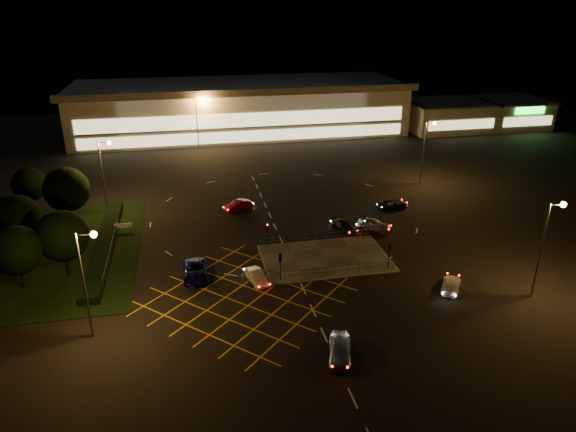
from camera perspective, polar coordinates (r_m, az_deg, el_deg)
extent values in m
plane|color=black|center=(60.36, 1.80, -4.06)|extent=(180.00, 180.00, 0.00)
cube|color=#4C4944|center=(59.08, 4.14, -4.68)|extent=(14.00, 9.00, 0.12)
cube|color=black|center=(66.11, -23.91, -3.62)|extent=(18.00, 30.00, 0.08)
cube|color=black|center=(64.95, -19.69, -2.96)|extent=(2.00, 26.00, 1.00)
cube|color=beige|center=(117.13, -5.38, 11.80)|extent=(70.00, 25.00, 10.00)
cube|color=slate|center=(116.24, -5.47, 14.31)|extent=(72.00, 26.50, 0.60)
cube|color=#FFEAA5|center=(104.92, -4.55, 10.53)|extent=(66.00, 0.20, 3.00)
cube|color=#FFEAA5|center=(105.65, -4.50, 8.83)|extent=(66.00, 0.20, 2.20)
cube|color=beige|center=(123.86, 17.16, 10.56)|extent=(18.00, 14.00, 6.00)
cube|color=slate|center=(123.28, 17.33, 11.99)|extent=(18.80, 14.80, 0.40)
cube|color=#FFEAA5|center=(117.95, 18.74, 9.59)|extent=(15.30, 0.20, 2.00)
cube|color=beige|center=(132.21, 23.38, 10.45)|extent=(14.00, 14.00, 6.00)
cube|color=slate|center=(131.67, 23.59, 11.78)|extent=(14.80, 14.80, 0.40)
cube|color=#FFEAA5|center=(126.69, 25.11, 9.51)|extent=(11.90, 0.20, 2.00)
cube|color=#19E533|center=(126.17, 25.32, 10.55)|extent=(7.00, 0.30, 1.40)
cylinder|color=slate|center=(46.96, -21.68, -7.32)|extent=(0.20, 0.20, 10.00)
cylinder|color=slate|center=(44.73, -21.68, -1.93)|extent=(1.40, 0.12, 0.12)
sphere|color=orange|center=(44.62, -20.79, -1.93)|extent=(0.56, 0.56, 0.56)
cylinder|color=slate|center=(55.13, 26.23, -3.55)|extent=(0.20, 0.20, 10.00)
cylinder|color=slate|center=(53.80, 27.71, 1.13)|extent=(1.40, 0.12, 0.12)
sphere|color=orange|center=(54.25, 28.27, 1.13)|extent=(0.56, 0.56, 0.56)
cylinder|color=slate|center=(74.57, -19.86, 4.06)|extent=(0.20, 0.20, 10.00)
cylinder|color=slate|center=(73.17, -19.82, 7.67)|extent=(1.40, 0.12, 0.12)
sphere|color=orange|center=(73.09, -19.27, 7.68)|extent=(0.56, 0.56, 0.56)
cylinder|color=slate|center=(84.12, 14.78, 6.73)|extent=(0.20, 0.20, 10.00)
cylinder|color=slate|center=(83.28, 15.55, 9.91)|extent=(1.40, 0.12, 0.12)
sphere|color=orange|center=(83.61, 15.98, 9.87)|extent=(0.56, 0.56, 0.56)
cylinder|color=slate|center=(102.76, -10.06, 9.99)|extent=(0.20, 0.20, 10.00)
cylinder|color=slate|center=(101.84, -9.85, 12.65)|extent=(1.40, 0.12, 0.12)
sphere|color=orange|center=(101.88, -9.44, 12.65)|extent=(0.56, 0.56, 0.56)
cylinder|color=slate|center=(113.09, 10.95, 11.09)|extent=(0.20, 0.20, 10.00)
cylinder|color=slate|center=(112.50, 11.47, 13.48)|extent=(1.40, 0.12, 0.12)
sphere|color=orange|center=(112.79, 11.81, 13.46)|extent=(0.56, 0.56, 0.56)
cylinder|color=black|center=(53.66, -0.86, -5.76)|extent=(0.10, 0.10, 3.00)
cube|color=black|center=(53.10, -0.87, -4.62)|extent=(0.28, 0.18, 0.90)
sphere|color=#19FF33|center=(53.21, -0.90, -4.56)|extent=(0.16, 0.16, 0.16)
cylinder|color=black|center=(56.88, 11.13, -4.47)|extent=(0.10, 0.10, 3.00)
cube|color=black|center=(56.34, 11.22, -3.39)|extent=(0.28, 0.18, 0.90)
sphere|color=#19FF33|center=(56.45, 11.17, -3.33)|extent=(0.16, 0.16, 0.16)
cylinder|color=black|center=(60.69, -2.30, -2.21)|extent=(0.10, 0.10, 3.00)
cube|color=black|center=(60.19, -2.32, -1.17)|extent=(0.28, 0.18, 0.90)
sphere|color=#FF0C0C|center=(60.08, -2.30, -1.22)|extent=(0.16, 0.16, 0.16)
cylinder|color=black|center=(63.55, 8.43, -1.25)|extent=(0.10, 0.10, 3.00)
cube|color=black|center=(63.08, 8.49, -0.26)|extent=(0.28, 0.18, 0.90)
sphere|color=#19FF33|center=(62.96, 8.53, -0.30)|extent=(0.16, 0.16, 0.16)
cylinder|color=black|center=(59.18, -27.39, -6.07)|extent=(0.36, 0.36, 2.52)
sphere|color=black|center=(57.89, -27.94, -3.39)|extent=(5.04, 5.04, 5.04)
cylinder|color=black|center=(66.62, -27.44, -2.83)|extent=(0.36, 0.36, 2.70)
sphere|color=black|center=(65.40, -27.96, -0.21)|extent=(5.40, 5.40, 5.40)
cylinder|color=black|center=(72.75, -22.96, 0.13)|extent=(0.36, 0.36, 2.88)
sphere|color=black|center=(71.57, -23.39, 2.73)|extent=(5.76, 5.76, 5.76)
cylinder|color=black|center=(79.72, -26.43, 1.24)|extent=(0.36, 0.36, 2.34)
sphere|color=black|center=(78.83, -26.79, 3.17)|extent=(4.68, 4.68, 4.68)
cylinder|color=black|center=(59.84, -23.28, -4.88)|extent=(0.36, 0.36, 2.70)
sphere|color=black|center=(58.48, -23.78, -2.01)|extent=(5.40, 5.40, 5.40)
imported|color=#B8BABF|center=(43.88, 5.79, -14.51)|extent=(3.11, 4.90, 1.56)
imported|color=silver|center=(54.08, -3.51, -6.76)|extent=(2.21, 4.06, 1.27)
imported|color=#0C0D49|center=(55.63, -10.26, -6.07)|extent=(2.51, 5.43, 1.51)
imported|color=black|center=(66.05, 6.21, -1.13)|extent=(2.87, 4.50, 1.21)
imported|color=#B7B9BF|center=(66.75, 9.52, -0.93)|extent=(4.60, 3.93, 1.49)
imported|color=maroon|center=(72.53, -5.54, 1.21)|extent=(4.32, 3.09, 1.35)
imported|color=black|center=(74.36, 11.50, 1.34)|extent=(4.76, 2.93, 1.23)
imported|color=silver|center=(55.22, 17.66, -7.26)|extent=(3.78, 4.48, 1.23)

